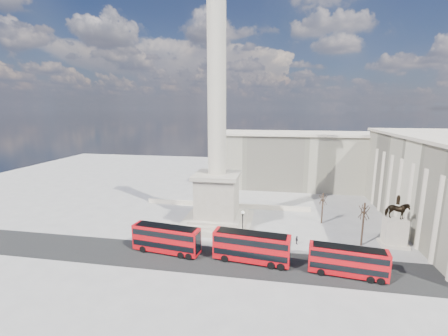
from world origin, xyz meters
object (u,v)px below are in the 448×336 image
Objects in this scene: red_bus_c at (348,261)px; pedestrian_walking at (351,251)px; victorian_lamp at (243,225)px; equestrian_statue at (395,228)px; nelsons_column at (217,163)px; pedestrian_crossing at (297,240)px; red_bus_a at (167,239)px; red_bus_b at (252,247)px; pedestrian_standing at (372,257)px.

red_bus_c is 6.43m from pedestrian_walking.
equestrian_statue reaches higher than victorian_lamp.
nelsons_column reaches higher than pedestrian_crossing.
red_bus_a is 28.14m from red_bus_c.
red_bus_c reaches higher than pedestrian_walking.
nelsons_column is 4.11× the size of red_bus_b.
victorian_lamp is at bearing 163.67° from pedestrian_walking.
pedestrian_walking is 3.08m from pedestrian_standing.
red_bus_b is (8.38, -14.55, -10.39)m from nelsons_column.
pedestrian_crossing is (-16.68, -2.42, -2.48)m from equestrian_statue.
red_bus_a reaches higher than red_bus_c.
red_bus_b is at bearing -157.22° from equestrian_statue.
red_bus_a is (-5.80, -13.86, -10.48)m from nelsons_column.
pedestrian_crossing is at bearing 146.43° from pedestrian_walking.
red_bus_b is 18.99m from pedestrian_standing.
red_bus_c is (22.25, -16.07, -10.65)m from nelsons_column.
victorian_lamp is at bearing 163.20° from red_bus_c.
red_bus_c is 5.59× the size of pedestrian_walking.
nelsons_column is 31.64m from pedestrian_standing.
victorian_lamp is (6.28, -8.99, -9.19)m from nelsons_column.
victorian_lamp reaches higher than red_bus_a.
nelsons_column reaches higher than red_bus_a.
red_bus_c is at bearing -131.20° from equestrian_statue.
equestrian_statue is at bearing -102.75° from pedestrian_crossing.
nelsons_column reaches higher than pedestrian_walking.
red_bus_c is 15.46m from equestrian_statue.
pedestrian_crossing is at bearing -23.64° from nelsons_column.
red_bus_a reaches higher than pedestrian_walking.
pedestrian_walking is (1.90, 6.01, -1.30)m from red_bus_c.
equestrian_statue reaches higher than red_bus_c.
equestrian_statue is at bearing -128.52° from pedestrian_standing.
equestrian_statue is at bearing 55.93° from red_bus_c.
red_bus_a is at bearing 86.93° from pedestrian_crossing.
red_bus_a is 14.20m from red_bus_b.
victorian_lamp is (-15.96, 7.08, 1.46)m from red_bus_c.
pedestrian_walking is 1.17× the size of pedestrian_standing.
victorian_lamp is at bearing 81.52° from pedestrian_crossing.
equestrian_statue is (24.03, 10.09, 0.72)m from red_bus_b.
red_bus_c is 6.56× the size of pedestrian_standing.
red_bus_c is at bearing 45.68° from pedestrian_standing.
red_bus_a is at bearing -112.71° from nelsons_column.
pedestrian_standing is (2.85, -1.16, -0.14)m from pedestrian_walking.
equestrian_statue is 17.04m from pedestrian_crossing.
nelsons_column is 34.12m from equestrian_statue.
pedestrian_standing is 12.08m from pedestrian_crossing.
red_bus_b is 13.95m from red_bus_c.
red_bus_c is 17.52m from victorian_lamp.
pedestrian_crossing is (21.53, 6.98, -1.67)m from red_bus_a.
nelsons_column is 5.41× the size of equestrian_statue.
red_bus_a is 0.96× the size of red_bus_b.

